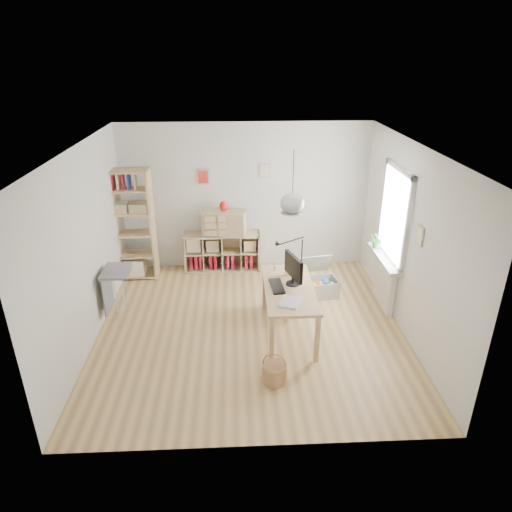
{
  "coord_description": "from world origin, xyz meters",
  "views": [
    {
      "loc": [
        -0.2,
        -5.8,
        3.83
      ],
      "look_at": [
        0.1,
        0.3,
        1.05
      ],
      "focal_mm": 32.0,
      "sensor_mm": 36.0,
      "label": 1
    }
  ],
  "objects_px": {
    "chair": "(290,287)",
    "storage_chest": "(319,283)",
    "cube_shelf": "(221,254)",
    "tall_bookshelf": "(130,221)",
    "desk": "(289,294)",
    "monitor": "(293,268)",
    "drawer_chest": "(224,222)"
  },
  "relations": [
    {
      "from": "desk",
      "to": "tall_bookshelf",
      "type": "bearing_deg",
      "value": 142.99
    },
    {
      "from": "cube_shelf",
      "to": "storage_chest",
      "type": "height_order",
      "value": "cube_shelf"
    },
    {
      "from": "storage_chest",
      "to": "drawer_chest",
      "type": "distance_m",
      "value": 2.06
    },
    {
      "from": "tall_bookshelf",
      "to": "chair",
      "type": "relative_size",
      "value": 2.44
    },
    {
      "from": "desk",
      "to": "tall_bookshelf",
      "type": "distance_m",
      "value": 3.27
    },
    {
      "from": "desk",
      "to": "drawer_chest",
      "type": "relative_size",
      "value": 1.93
    },
    {
      "from": "desk",
      "to": "tall_bookshelf",
      "type": "relative_size",
      "value": 0.75
    },
    {
      "from": "chair",
      "to": "storage_chest",
      "type": "bearing_deg",
      "value": 22.35
    },
    {
      "from": "desk",
      "to": "storage_chest",
      "type": "relative_size",
      "value": 2.07
    },
    {
      "from": "tall_bookshelf",
      "to": "chair",
      "type": "height_order",
      "value": "tall_bookshelf"
    },
    {
      "from": "desk",
      "to": "monitor",
      "type": "bearing_deg",
      "value": 59.55
    },
    {
      "from": "chair",
      "to": "drawer_chest",
      "type": "height_order",
      "value": "drawer_chest"
    },
    {
      "from": "cube_shelf",
      "to": "chair",
      "type": "distance_m",
      "value": 2.02
    },
    {
      "from": "chair",
      "to": "monitor",
      "type": "bearing_deg",
      "value": -115.32
    },
    {
      "from": "desk",
      "to": "chair",
      "type": "bearing_deg",
      "value": 81.85
    },
    {
      "from": "chair",
      "to": "storage_chest",
      "type": "distance_m",
      "value": 0.88
    },
    {
      "from": "chair",
      "to": "drawer_chest",
      "type": "distance_m",
      "value": 2.0
    },
    {
      "from": "cube_shelf",
      "to": "chair",
      "type": "height_order",
      "value": "chair"
    },
    {
      "from": "chair",
      "to": "monitor",
      "type": "distance_m",
      "value": 0.69
    },
    {
      "from": "cube_shelf",
      "to": "tall_bookshelf",
      "type": "distance_m",
      "value": 1.77
    },
    {
      "from": "cube_shelf",
      "to": "monitor",
      "type": "height_order",
      "value": "monitor"
    },
    {
      "from": "cube_shelf",
      "to": "tall_bookshelf",
      "type": "height_order",
      "value": "tall_bookshelf"
    },
    {
      "from": "monitor",
      "to": "tall_bookshelf",
      "type": "bearing_deg",
      "value": 127.37
    },
    {
      "from": "desk",
      "to": "monitor",
      "type": "relative_size",
      "value": 3.0
    },
    {
      "from": "desk",
      "to": "chair",
      "type": "height_order",
      "value": "chair"
    },
    {
      "from": "desk",
      "to": "monitor",
      "type": "xyz_separation_m",
      "value": [
        0.06,
        0.11,
        0.34
      ]
    },
    {
      "from": "cube_shelf",
      "to": "monitor",
      "type": "bearing_deg",
      "value": -62.89
    },
    {
      "from": "tall_bookshelf",
      "to": "storage_chest",
      "type": "height_order",
      "value": "tall_bookshelf"
    },
    {
      "from": "tall_bookshelf",
      "to": "storage_chest",
      "type": "bearing_deg",
      "value": -13.9
    },
    {
      "from": "cube_shelf",
      "to": "drawer_chest",
      "type": "relative_size",
      "value": 1.8
    },
    {
      "from": "desk",
      "to": "storage_chest",
      "type": "xyz_separation_m",
      "value": [
        0.66,
        1.15,
        -0.46
      ]
    },
    {
      "from": "cube_shelf",
      "to": "drawer_chest",
      "type": "distance_m",
      "value": 0.65
    }
  ]
}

